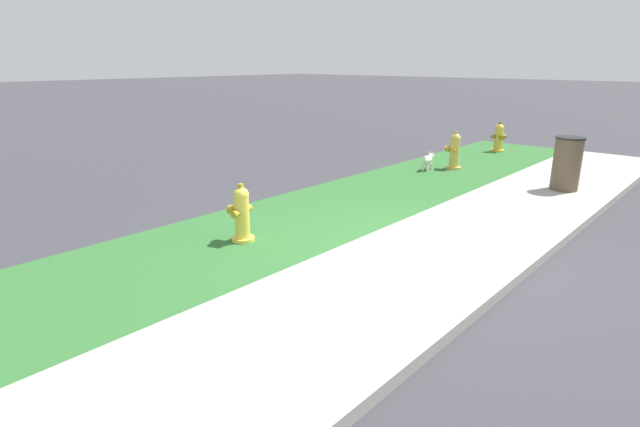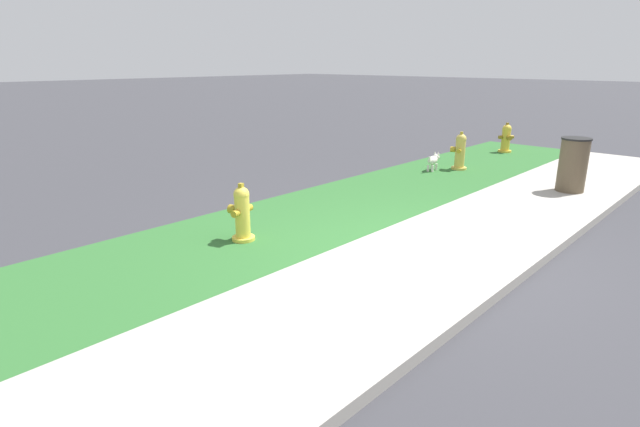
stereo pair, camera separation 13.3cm
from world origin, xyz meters
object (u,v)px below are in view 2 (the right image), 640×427
Objects in this scene: fire_hydrant_mid_block at (506,138)px; trash_bin at (573,165)px; fire_hydrant_at_driveway at (242,213)px; small_white_dog at (433,160)px; fire_hydrant_near_corner at (460,151)px.

fire_hydrant_mid_block is 4.00m from trash_bin.
fire_hydrant_at_driveway is 5.49m from small_white_dog.
fire_hydrant_at_driveway is 1.49× the size of small_white_dog.
small_white_dog is at bearing -10.95° from fire_hydrant_at_driveway.
trash_bin reaches higher than fire_hydrant_near_corner.
trash_bin is at bearing 76.50° from fire_hydrant_mid_block.
fire_hydrant_mid_block is at bearing -14.02° from fire_hydrant_near_corner.
fire_hydrant_mid_block is 0.78× the size of trash_bin.
fire_hydrant_near_corner is 0.84× the size of trash_bin.
fire_hydrant_near_corner is 1.08× the size of fire_hydrant_mid_block.
fire_hydrant_at_driveway is 6.02m from trash_bin.
fire_hydrant_near_corner reaches higher than small_white_dog.
fire_hydrant_at_driveway is 8.68m from fire_hydrant_mid_block.
fire_hydrant_at_driveway is 0.79× the size of trash_bin.
fire_hydrant_near_corner is at bearing -14.63° from fire_hydrant_at_driveway.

